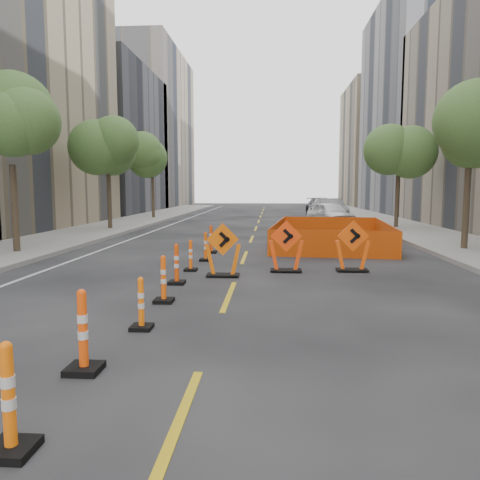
# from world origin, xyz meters

# --- Properties ---
(ground_plane) EXTENTS (140.00, 140.00, 0.00)m
(ground_plane) POSITION_xyz_m (0.00, 0.00, 0.00)
(ground_plane) COLOR black
(sidewalk_left) EXTENTS (4.00, 90.00, 0.15)m
(sidewalk_left) POSITION_xyz_m (-9.00, 12.00, 0.07)
(sidewalk_left) COLOR gray
(sidewalk_left) RESTS_ON ground
(sidewalk_right) EXTENTS (4.00, 90.00, 0.15)m
(sidewalk_right) POSITION_xyz_m (9.00, 12.00, 0.07)
(sidewalk_right) COLOR gray
(sidewalk_right) RESTS_ON ground
(bld_left_d) EXTENTS (12.00, 16.00, 14.00)m
(bld_left_d) POSITION_xyz_m (-17.00, 39.20, 7.00)
(bld_left_d) COLOR #4C4C51
(bld_left_d) RESTS_ON ground
(bld_left_e) EXTENTS (12.00, 20.00, 20.00)m
(bld_left_e) POSITION_xyz_m (-17.00, 55.60, 10.00)
(bld_left_e) COLOR gray
(bld_left_e) RESTS_ON ground
(bld_right_d) EXTENTS (12.00, 18.00, 20.00)m
(bld_right_d) POSITION_xyz_m (17.00, 40.20, 10.00)
(bld_right_d) COLOR gray
(bld_right_d) RESTS_ON ground
(bld_right_e) EXTENTS (12.00, 14.00, 16.00)m
(bld_right_e) POSITION_xyz_m (17.00, 58.60, 8.00)
(bld_right_e) COLOR tan
(bld_right_e) RESTS_ON ground
(tree_l_b) EXTENTS (2.80, 2.80, 5.95)m
(tree_l_b) POSITION_xyz_m (-8.40, 10.00, 4.53)
(tree_l_b) COLOR #382B1E
(tree_l_b) RESTS_ON ground
(tree_l_c) EXTENTS (2.80, 2.80, 5.95)m
(tree_l_c) POSITION_xyz_m (-8.40, 20.00, 4.53)
(tree_l_c) COLOR #382B1E
(tree_l_c) RESTS_ON ground
(tree_l_d) EXTENTS (2.80, 2.80, 5.95)m
(tree_l_d) POSITION_xyz_m (-8.40, 30.00, 4.53)
(tree_l_d) COLOR #382B1E
(tree_l_d) RESTS_ON ground
(tree_r_b) EXTENTS (2.80, 2.80, 5.95)m
(tree_r_b) POSITION_xyz_m (8.40, 12.00, 4.53)
(tree_r_b) COLOR #382B1E
(tree_r_b) RESTS_ON ground
(tree_r_c) EXTENTS (2.80, 2.80, 5.95)m
(tree_r_c) POSITION_xyz_m (8.40, 22.00, 4.53)
(tree_r_c) COLOR #382B1E
(tree_r_c) RESTS_ON ground
(channelizer_1) EXTENTS (0.43, 0.43, 1.08)m
(channelizer_1) POSITION_xyz_m (-1.44, -2.52, 0.54)
(channelizer_1) COLOR #FF680A
(channelizer_1) RESTS_ON ground
(channelizer_2) EXTENTS (0.45, 0.45, 1.14)m
(channelizer_2) POSITION_xyz_m (-1.53, -0.58, 0.57)
(channelizer_2) COLOR #FF4A0A
(channelizer_2) RESTS_ON ground
(channelizer_3) EXTENTS (0.37, 0.37, 0.93)m
(channelizer_3) POSITION_xyz_m (-1.29, 1.35, 0.47)
(channelizer_3) COLOR #FF680A
(channelizer_3) RESTS_ON ground
(channelizer_4) EXTENTS (0.41, 0.41, 1.03)m
(channelizer_4) POSITION_xyz_m (-1.35, 3.29, 0.51)
(channelizer_4) COLOR #FE550A
(channelizer_4) RESTS_ON ground
(channelizer_5) EXTENTS (0.41, 0.41, 1.05)m
(channelizer_5) POSITION_xyz_m (-1.46, 5.22, 0.52)
(channelizer_5) COLOR #DF4309
(channelizer_5) RESTS_ON ground
(channelizer_6) EXTENTS (0.37, 0.37, 0.94)m
(channelizer_6) POSITION_xyz_m (-1.44, 7.16, 0.47)
(channelizer_6) COLOR #FF580A
(channelizer_6) RESTS_ON ground
(channelizer_7) EXTENTS (0.39, 0.39, 0.99)m
(channelizer_7) POSITION_xyz_m (-1.26, 9.09, 0.49)
(channelizer_7) COLOR #EC5309
(channelizer_7) RESTS_ON ground
(channelizer_8) EXTENTS (0.42, 0.42, 1.06)m
(channelizer_8) POSITION_xyz_m (-1.33, 11.03, 0.53)
(channelizer_8) COLOR #D93D09
(channelizer_8) RESTS_ON ground
(chevron_sign_left) EXTENTS (1.12, 0.83, 1.50)m
(chevron_sign_left) POSITION_xyz_m (-0.38, 6.33, 0.75)
(chevron_sign_left) COLOR orange
(chevron_sign_left) RESTS_ON ground
(chevron_sign_center) EXTENTS (1.04, 0.65, 1.52)m
(chevron_sign_center) POSITION_xyz_m (1.39, 7.19, 0.76)
(chevron_sign_center) COLOR #FF3F0A
(chevron_sign_center) RESTS_ON ground
(chevron_sign_right) EXTENTS (1.01, 0.61, 1.52)m
(chevron_sign_right) POSITION_xyz_m (3.35, 7.39, 0.76)
(chevron_sign_right) COLOR #EF4C0A
(chevron_sign_right) RESTS_ON ground
(safety_fence) EXTENTS (5.38, 8.26, 0.98)m
(safety_fence) POSITION_xyz_m (3.53, 13.95, 0.49)
(safety_fence) COLOR #FF4C0D
(safety_fence) RESTS_ON ground
(parked_car_near) EXTENTS (3.16, 4.91, 1.55)m
(parked_car_near) POSITION_xyz_m (4.84, 24.69, 0.78)
(parked_car_near) COLOR white
(parked_car_near) RESTS_ON ground
(parked_car_mid) EXTENTS (2.39, 5.22, 1.66)m
(parked_car_mid) POSITION_xyz_m (5.45, 30.09, 0.83)
(parked_car_mid) COLOR gray
(parked_car_mid) RESTS_ON ground
(parked_car_far) EXTENTS (2.58, 5.64, 1.60)m
(parked_car_far) POSITION_xyz_m (5.38, 35.96, 0.80)
(parked_car_far) COLOR black
(parked_car_far) RESTS_ON ground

